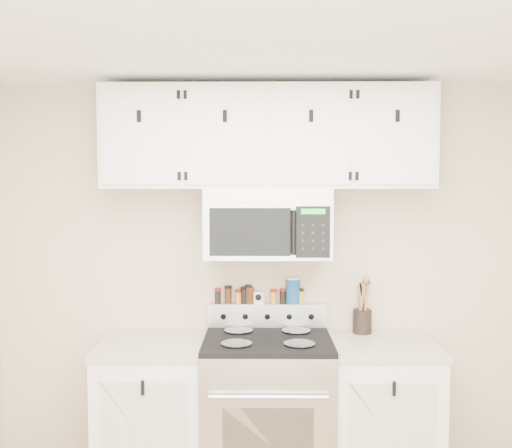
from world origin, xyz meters
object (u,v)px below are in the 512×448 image
(range, at_px, (268,413))
(utensil_crock, at_px, (362,319))
(salt_canister, at_px, (293,290))
(microwave, at_px, (268,223))

(range, height_order, utensil_crock, utensil_crock)
(utensil_crock, relative_size, salt_canister, 2.05)
(microwave, relative_size, utensil_crock, 2.17)
(microwave, distance_m, salt_canister, 0.50)
(range, xyz_separation_m, utensil_crock, (0.61, 0.23, 0.52))
(range, relative_size, utensil_crock, 3.14)
(utensil_crock, bearing_deg, range, -159.02)
(range, bearing_deg, microwave, 89.77)
(utensil_crock, distance_m, salt_canister, 0.48)
(range, distance_m, utensil_crock, 0.83)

